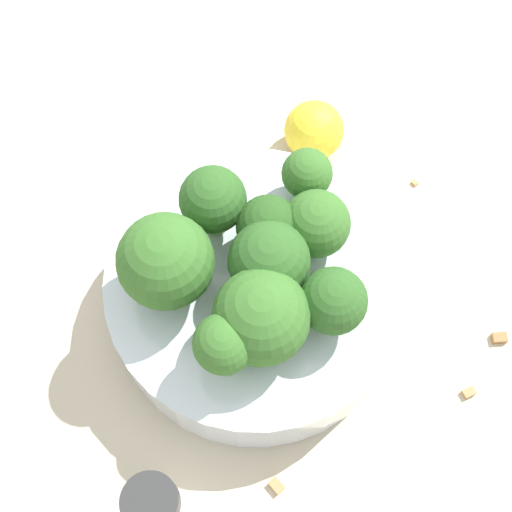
{
  "coord_description": "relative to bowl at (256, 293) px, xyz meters",
  "views": [
    {
      "loc": [
        0.17,
        0.06,
        0.48
      ],
      "look_at": [
        0.0,
        0.0,
        0.09
      ],
      "focal_mm": 50.0,
      "sensor_mm": 36.0,
      "label": 1
    }
  ],
  "objects": [
    {
      "name": "broccoli_floret_1",
      "position": [
        0.06,
        0.0,
        0.06
      ],
      "size": [
        0.04,
        0.04,
        0.05
      ],
      "color": "#8EB770",
      "rests_on": "bowl"
    },
    {
      "name": "broccoli_floret_6",
      "position": [
        0.01,
        0.05,
        0.06
      ],
      "size": [
        0.04,
        0.04,
        0.05
      ],
      "color": "#7A9E5B",
      "rests_on": "bowl"
    },
    {
      "name": "almond_crumb_4",
      "position": [
        -0.13,
        0.08,
        -0.02
      ],
      "size": [
        0.01,
        0.01,
        0.01
      ],
      "primitive_type": "cube",
      "rotation": [
        0.0,
        0.0,
        4.19
      ],
      "color": "#AD7F4C",
      "rests_on": "ground_plane"
    },
    {
      "name": "almond_crumb_3",
      "position": [
        -0.03,
        0.17,
        -0.02
      ],
      "size": [
        0.01,
        0.01,
        0.01
      ],
      "primitive_type": "cube",
      "rotation": [
        0.0,
        0.0,
        1.96
      ],
      "color": "olive",
      "rests_on": "ground_plane"
    },
    {
      "name": "broccoli_floret_2",
      "position": [
        0.02,
        -0.05,
        0.06
      ],
      "size": [
        0.06,
        0.06,
        0.07
      ],
      "color": "#8EB770",
      "rests_on": "bowl"
    },
    {
      "name": "almond_crumb_1",
      "position": [
        0.01,
        0.16,
        -0.02
      ],
      "size": [
        0.01,
        0.01,
        0.01
      ],
      "primitive_type": "cube",
      "rotation": [
        0.0,
        0.0,
        5.46
      ],
      "color": "#AD7F4C",
      "rests_on": "ground_plane"
    },
    {
      "name": "broccoli_floret_5",
      "position": [
        -0.02,
        -0.0,
        0.05
      ],
      "size": [
        0.04,
        0.04,
        0.05
      ],
      "color": "#7A9E5B",
      "rests_on": "bowl"
    },
    {
      "name": "broccoli_floret_3",
      "position": [
        -0.03,
        -0.04,
        0.06
      ],
      "size": [
        0.04,
        0.04,
        0.06
      ],
      "color": "#8EB770",
      "rests_on": "bowl"
    },
    {
      "name": "broccoli_floret_7",
      "position": [
        -0.07,
        0.01,
        0.05
      ],
      "size": [
        0.03,
        0.03,
        0.04
      ],
      "color": "#8EB770",
      "rests_on": "bowl"
    },
    {
      "name": "almond_crumb_2",
      "position": [
        -0.07,
        0.09,
        -0.02
      ],
      "size": [
        0.01,
        0.01,
        0.01
      ],
      "primitive_type": "cube",
      "rotation": [
        0.0,
        0.0,
        4.93
      ],
      "color": "tan",
      "rests_on": "ground_plane"
    },
    {
      "name": "broccoli_floret_8",
      "position": [
        0.04,
        0.01,
        0.06
      ],
      "size": [
        0.06,
        0.06,
        0.06
      ],
      "color": "#84AD66",
      "rests_on": "bowl"
    },
    {
      "name": "bowl",
      "position": [
        0.0,
        0.0,
        0.0
      ],
      "size": [
        0.2,
        0.2,
        0.05
      ],
      "primitive_type": "cylinder",
      "color": "silver",
      "rests_on": "ground_plane"
    },
    {
      "name": "pepper_shaker",
      "position": [
        0.15,
        -0.01,
        0.01
      ],
      "size": [
        0.03,
        0.03,
        0.07
      ],
      "color": "silver",
      "rests_on": "ground_plane"
    },
    {
      "name": "broccoli_floret_4",
      "position": [
        -0.04,
        0.03,
        0.05
      ],
      "size": [
        0.04,
        0.04,
        0.05
      ],
      "color": "#84AD66",
      "rests_on": "bowl"
    },
    {
      "name": "almond_crumb_0",
      "position": [
        0.11,
        0.05,
        -0.02
      ],
      "size": [
        0.01,
        0.01,
        0.01
      ],
      "primitive_type": "cube",
      "rotation": [
        0.0,
        0.0,
        4.18
      ],
      "color": "#AD7F4C",
      "rests_on": "ground_plane"
    },
    {
      "name": "lemon_wedge",
      "position": [
        -0.14,
        0.0,
        -0.0
      ],
      "size": [
        0.05,
        0.05,
        0.05
      ],
      "primitive_type": "sphere",
      "color": "yellow",
      "rests_on": "ground_plane"
    },
    {
      "name": "ground_plane",
      "position": [
        0.0,
        0.0,
        -0.03
      ],
      "size": [
        3.0,
        3.0,
        0.0
      ],
      "primitive_type": "plane",
      "color": "beige"
    },
    {
      "name": "broccoli_floret_0",
      "position": [
        0.0,
        0.01,
        0.06
      ],
      "size": [
        0.05,
        0.05,
        0.06
      ],
      "color": "#7A9E5B",
      "rests_on": "bowl"
    }
  ]
}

